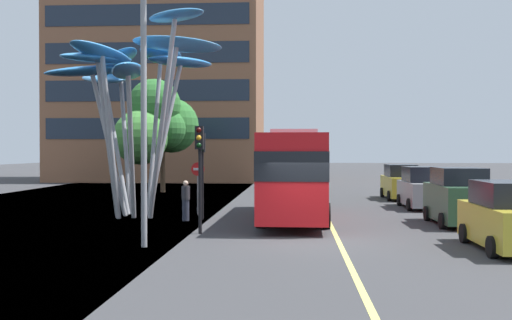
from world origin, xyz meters
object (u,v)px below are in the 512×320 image
(car_parked_far, at_px, (422,189))
(pedestrian, at_px, (186,201))
(red_bus, at_px, (295,171))
(traffic_light_kerb_far, at_px, (202,157))
(car_parked_near, at_px, (509,218))
(car_side_street, at_px, (400,183))
(car_parked_mid, at_px, (458,198))
(street_lamp, at_px, (153,71))
(leaf_sculpture, at_px, (132,70))
(no_entry_sign, at_px, (198,180))
(traffic_light_kerb_near, at_px, (200,156))

(car_parked_far, bearing_deg, pedestrian, -150.82)
(red_bus, xyz_separation_m, pedestrian, (-4.47, -0.94, -1.21))
(traffic_light_kerb_far, bearing_deg, red_bus, 7.45)
(car_parked_near, height_order, car_side_street, car_side_street)
(car_parked_mid, relative_size, car_parked_far, 0.95)
(street_lamp, bearing_deg, leaf_sculpture, 109.22)
(red_bus, xyz_separation_m, car_parked_near, (6.21, -7.50, -1.10))
(street_lamp, relative_size, pedestrian, 5.08)
(leaf_sculpture, relative_size, car_parked_near, 2.17)
(car_side_street, bearing_deg, leaf_sculpture, -144.12)
(car_parked_near, height_order, car_parked_far, car_parked_far)
(car_parked_mid, relative_size, street_lamp, 0.50)
(traffic_light_kerb_far, bearing_deg, car_side_street, 47.82)
(red_bus, bearing_deg, pedestrian, -168.17)
(red_bus, height_order, no_entry_sign, red_bus)
(traffic_light_kerb_near, distance_m, traffic_light_kerb_far, 4.32)
(traffic_light_kerb_far, relative_size, car_parked_near, 0.84)
(leaf_sculpture, distance_m, traffic_light_kerb_near, 7.90)
(traffic_light_kerb_far, relative_size, car_parked_far, 0.82)
(leaf_sculpture, height_order, car_parked_near, leaf_sculpture)
(car_parked_far, xyz_separation_m, no_entry_sign, (-10.70, -3.73, 0.60))
(traffic_light_kerb_near, bearing_deg, leaf_sculpture, 124.54)
(car_side_street, bearing_deg, street_lamp, -119.80)
(car_parked_near, xyz_separation_m, car_parked_far, (0.15, 12.61, 0.03))
(car_parked_near, relative_size, car_parked_mid, 1.03)
(car_parked_near, height_order, pedestrian, car_parked_near)
(leaf_sculpture, relative_size, no_entry_sign, 3.98)
(red_bus, distance_m, leaf_sculpture, 8.51)
(no_entry_sign, bearing_deg, pedestrian, -93.23)
(traffic_light_kerb_near, relative_size, car_parked_far, 0.85)
(traffic_light_kerb_near, distance_m, street_lamp, 3.95)
(red_bus, height_order, car_parked_far, red_bus)
(traffic_light_kerb_far, bearing_deg, no_entry_sign, 104.18)
(red_bus, distance_m, street_lamp, 9.30)
(car_parked_near, height_order, car_parked_mid, car_parked_mid)
(traffic_light_kerb_far, height_order, no_entry_sign, traffic_light_kerb_far)
(red_bus, xyz_separation_m, traffic_light_kerb_near, (-3.27, -4.78, 0.66))
(no_entry_sign, bearing_deg, car_parked_near, -40.08)
(red_bus, height_order, car_parked_near, red_bus)
(red_bus, distance_m, traffic_light_kerb_far, 3.94)
(traffic_light_kerb_near, height_order, traffic_light_kerb_far, traffic_light_kerb_near)
(traffic_light_kerb_far, relative_size, no_entry_sign, 1.54)
(traffic_light_kerb_far, xyz_separation_m, street_lamp, (-0.35, -7.12, 2.65))
(leaf_sculpture, bearing_deg, car_parked_near, -32.16)
(traffic_light_kerb_far, xyz_separation_m, car_side_street, (10.13, 11.18, -1.66))
(car_parked_near, xyz_separation_m, street_lamp, (-10.43, -0.13, 4.33))
(car_parked_mid, bearing_deg, traffic_light_kerb_near, -161.52)
(red_bus, xyz_separation_m, car_parked_far, (6.35, 5.11, -1.07))
(car_parked_mid, distance_m, street_lamp, 12.91)
(traffic_light_kerb_far, height_order, pedestrian, traffic_light_kerb_far)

